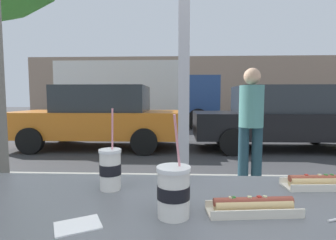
{
  "coord_description": "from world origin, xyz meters",
  "views": [
    {
      "loc": [
        -0.02,
        -1.11,
        1.34
      ],
      "look_at": [
        -0.18,
        2.65,
        1.02
      ],
      "focal_mm": 27.5,
      "sensor_mm": 36.0,
      "label": 1
    }
  ],
  "objects_px": {
    "soda_cup_right": "(110,169)",
    "soda_cup_left": "(174,191)",
    "hotdog_tray_near": "(318,182)",
    "parked_car_orange": "(100,116)",
    "pedestrian": "(251,120)",
    "hotdog_tray_far": "(253,206)",
    "box_truck": "(137,92)",
    "parked_car_black": "(280,117)"
  },
  "relations": [
    {
      "from": "soda_cup_right",
      "to": "soda_cup_left",
      "type": "bearing_deg",
      "value": -41.52
    },
    {
      "from": "hotdog_tray_near",
      "to": "parked_car_orange",
      "type": "xyz_separation_m",
      "value": [
        -2.69,
        5.86,
        -0.16
      ]
    },
    {
      "from": "soda_cup_left",
      "to": "pedestrian",
      "type": "distance_m",
      "value": 2.93
    },
    {
      "from": "soda_cup_left",
      "to": "hotdog_tray_far",
      "type": "distance_m",
      "value": 0.25
    },
    {
      "from": "hotdog_tray_far",
      "to": "hotdog_tray_near",
      "type": "bearing_deg",
      "value": 36.73
    },
    {
      "from": "parked_car_orange",
      "to": "box_truck",
      "type": "distance_m",
      "value": 5.41
    },
    {
      "from": "parked_car_orange",
      "to": "box_truck",
      "type": "height_order",
      "value": "box_truck"
    },
    {
      "from": "hotdog_tray_near",
      "to": "box_truck",
      "type": "xyz_separation_m",
      "value": [
        -2.56,
        11.21,
        0.62
      ]
    },
    {
      "from": "parked_car_orange",
      "to": "pedestrian",
      "type": "xyz_separation_m",
      "value": [
        3.11,
        -3.37,
        0.2
      ]
    },
    {
      "from": "hotdog_tray_far",
      "to": "parked_car_black",
      "type": "relative_size",
      "value": 0.06
    },
    {
      "from": "hotdog_tray_near",
      "to": "parked_car_black",
      "type": "relative_size",
      "value": 0.06
    },
    {
      "from": "soda_cup_left",
      "to": "parked_car_black",
      "type": "bearing_deg",
      "value": 66.43
    },
    {
      "from": "hotdog_tray_near",
      "to": "soda_cup_left",
      "type": "bearing_deg",
      "value": -154.36
    },
    {
      "from": "hotdog_tray_far",
      "to": "parked_car_black",
      "type": "bearing_deg",
      "value": 68.26
    },
    {
      "from": "soda_cup_left",
      "to": "hotdog_tray_near",
      "type": "xyz_separation_m",
      "value": [
        0.57,
        0.27,
        -0.06
      ]
    },
    {
      "from": "pedestrian",
      "to": "hotdog_tray_far",
      "type": "bearing_deg",
      "value": -105.32
    },
    {
      "from": "pedestrian",
      "to": "box_truck",
      "type": "bearing_deg",
      "value": 108.88
    },
    {
      "from": "hotdog_tray_far",
      "to": "parked_car_orange",
      "type": "xyz_separation_m",
      "value": [
        -2.37,
        6.1,
        -0.16
      ]
    },
    {
      "from": "parked_car_orange",
      "to": "hotdog_tray_near",
      "type": "bearing_deg",
      "value": -65.32
    },
    {
      "from": "soda_cup_left",
      "to": "parked_car_black",
      "type": "relative_size",
      "value": 0.07
    },
    {
      "from": "hotdog_tray_near",
      "to": "parked_car_black",
      "type": "height_order",
      "value": "parked_car_black"
    },
    {
      "from": "parked_car_orange",
      "to": "pedestrian",
      "type": "distance_m",
      "value": 4.6
    },
    {
      "from": "soda_cup_right",
      "to": "box_truck",
      "type": "bearing_deg",
      "value": 98.83
    },
    {
      "from": "soda_cup_left",
      "to": "hotdog_tray_near",
      "type": "distance_m",
      "value": 0.63
    },
    {
      "from": "soda_cup_right",
      "to": "pedestrian",
      "type": "distance_m",
      "value": 2.82
    },
    {
      "from": "hotdog_tray_near",
      "to": "hotdog_tray_far",
      "type": "bearing_deg",
      "value": -143.27
    },
    {
      "from": "soda_cup_left",
      "to": "box_truck",
      "type": "xyz_separation_m",
      "value": [
        -2.0,
        11.48,
        0.56
      ]
    },
    {
      "from": "hotdog_tray_far",
      "to": "parked_car_black",
      "type": "xyz_separation_m",
      "value": [
        2.43,
        6.1,
        -0.17
      ]
    },
    {
      "from": "soda_cup_right",
      "to": "parked_car_black",
      "type": "height_order",
      "value": "parked_car_black"
    },
    {
      "from": "hotdog_tray_near",
      "to": "box_truck",
      "type": "distance_m",
      "value": 11.52
    },
    {
      "from": "hotdog_tray_far",
      "to": "box_truck",
      "type": "bearing_deg",
      "value": 101.06
    },
    {
      "from": "pedestrian",
      "to": "hotdog_tray_near",
      "type": "bearing_deg",
      "value": -99.67
    },
    {
      "from": "soda_cup_left",
      "to": "parked_car_orange",
      "type": "xyz_separation_m",
      "value": [
        -2.13,
        6.13,
        -0.22
      ]
    },
    {
      "from": "parked_car_black",
      "to": "box_truck",
      "type": "distance_m",
      "value": 7.15
    },
    {
      "from": "hotdog_tray_near",
      "to": "parked_car_orange",
      "type": "relative_size",
      "value": 0.06
    },
    {
      "from": "soda_cup_left",
      "to": "soda_cup_right",
      "type": "height_order",
      "value": "soda_cup_right"
    },
    {
      "from": "soda_cup_right",
      "to": "hotdog_tray_far",
      "type": "distance_m",
      "value": 0.53
    },
    {
      "from": "soda_cup_right",
      "to": "hotdog_tray_near",
      "type": "distance_m",
      "value": 0.82
    },
    {
      "from": "parked_car_black",
      "to": "box_truck",
      "type": "relative_size",
      "value": 0.61
    },
    {
      "from": "hotdog_tray_near",
      "to": "parked_car_orange",
      "type": "height_order",
      "value": "parked_car_orange"
    },
    {
      "from": "hotdog_tray_far",
      "to": "box_truck",
      "type": "height_order",
      "value": "box_truck"
    },
    {
      "from": "soda_cup_right",
      "to": "pedestrian",
      "type": "xyz_separation_m",
      "value": [
        1.24,
        2.54,
        -0.02
      ]
    }
  ]
}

